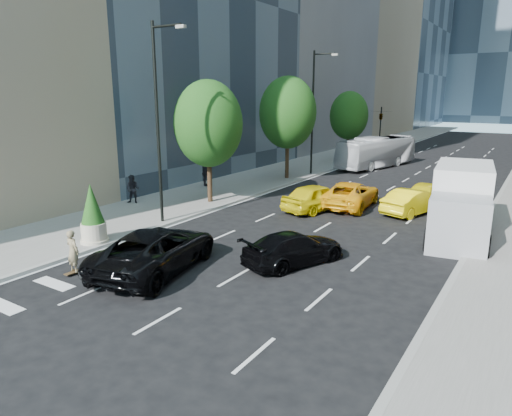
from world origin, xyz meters
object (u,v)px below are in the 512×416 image
Objects in this scene: skateboarder at (73,254)px; planter_shrub at (92,215)px; black_sedan_lincoln at (156,250)px; black_sedan_mercedes at (294,248)px; box_truck at (461,201)px; city_bus at (377,152)px.

skateboarder is 3.58m from planter_shrub.
planter_shrub reaches higher than black_sedan_lincoln.
skateboarder is 0.60× the size of planter_shrub.
black_sedan_mercedes is 9.22m from box_truck.
skateboarder is 8.57m from black_sedan_mercedes.
box_truck is (11.51, 13.23, 0.90)m from skateboarder.
planter_shrub is at bearing -20.95° from black_sedan_lincoln.
planter_shrub is (-4.60, 0.72, 0.60)m from black_sedan_lincoln.
skateboarder reaches higher than black_sedan_mercedes.
box_truck is at bearing -48.41° from city_bus.
city_bus reaches higher than planter_shrub.
box_truck is at bearing -141.32° from black_sedan_lincoln.
black_sedan_lincoln is 14.52m from box_truck.
city_bus is 29.81m from planter_shrub.
city_bus is at bearing -56.51° from black_sedan_mercedes.
city_bus reaches higher than skateboarder.
black_sedan_mercedes is 0.62× the size of box_truck.
box_truck is (4.97, 7.69, 1.06)m from black_sedan_mercedes.
black_sedan_lincoln is (2.35, 2.00, 0.02)m from skateboarder.
box_truck is 2.70× the size of planter_shrub.
planter_shrub is at bearing -83.43° from city_bus.
black_sedan_lincoln is 0.83× the size of box_truck.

